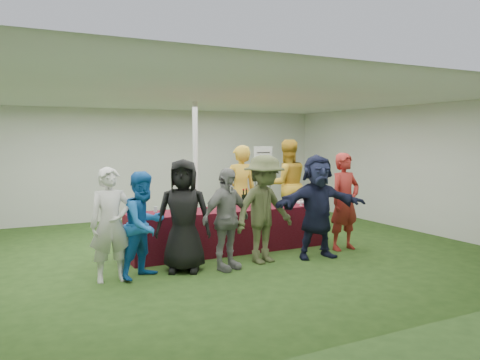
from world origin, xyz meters
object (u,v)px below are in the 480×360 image
staff_back (287,185)px  customer_6 (345,201)px  serving_table (230,230)px  staff_pourer (240,192)px  customer_3 (226,219)px  customer_4 (264,209)px  customer_1 (144,225)px  customer_5 (317,206)px  customer_2 (183,216)px  dump_bucket (311,200)px  customer_0 (111,225)px  wine_list_sign (263,166)px

staff_back → customer_6: staff_back is taller
serving_table → staff_pourer: size_ratio=1.94×
customer_3 → customer_4: customer_4 is taller
customer_1 → customer_5: bearing=-33.6°
customer_2 → customer_5: 2.27m
customer_1 → customer_2: (0.60, 0.04, 0.08)m
customer_5 → customer_6: bearing=28.2°
dump_bucket → staff_pourer: size_ratio=0.13×
staff_pourer → customer_5: size_ratio=1.08×
customer_0 → customer_2: 1.07m
staff_back → customer_5: 2.51m
customer_2 → staff_back: bearing=60.1°
customer_0 → customer_4: 2.38m
wine_list_sign → staff_pourer: staff_pourer is taller
staff_pourer → customer_0: size_ratio=1.17×
wine_list_sign → customer_3: (-2.62, -3.53, -0.54)m
staff_back → customer_3: bearing=55.4°
dump_bucket → customer_3: (-2.14, -0.84, -0.07)m
customer_4 → staff_back: bearing=38.6°
serving_table → wine_list_sign: 3.35m
customer_3 → customer_5: size_ratio=0.90×
staff_back → customer_1: staff_back is taller
customer_1 → customer_3: 1.22m
customer_6 → customer_2: bearing=176.0°
staff_back → dump_bucket: bearing=87.9°
serving_table → dump_bucket: bearing=-7.9°
staff_pourer → customer_2: (-1.80, -1.71, -0.09)m
customer_0 → customer_1: bearing=-1.1°
customer_1 → customer_6: 3.64m
customer_1 → customer_3: bearing=-37.4°
staff_pourer → customer_6: 2.09m
customer_0 → customer_4: size_ratio=0.92×
customer_4 → customer_6: customer_6 is taller
customer_0 → customer_5: customer_5 is taller
serving_table → customer_3: customer_3 is taller
staff_pourer → customer_4: size_ratio=1.08×
customer_0 → customer_3: size_ratio=1.03×
staff_back → customer_1: size_ratio=1.29×
customer_1 → staff_pourer: bearing=6.2°
staff_pourer → customer_2: staff_pourer is taller
dump_bucket → customer_5: 0.99m
serving_table → customer_6: customer_6 is taller
dump_bucket → wine_list_sign: bearing=79.9°
customer_0 → customer_3: 1.68m
customer_2 → customer_5: customer_5 is taller
customer_0 → customer_2: (1.06, 0.02, 0.05)m
wine_list_sign → customer_0: (-4.29, -3.34, -0.52)m
wine_list_sign → customer_3: wine_list_sign is taller
customer_3 → customer_6: (2.43, 0.23, 0.09)m
serving_table → customer_0: size_ratio=2.27×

